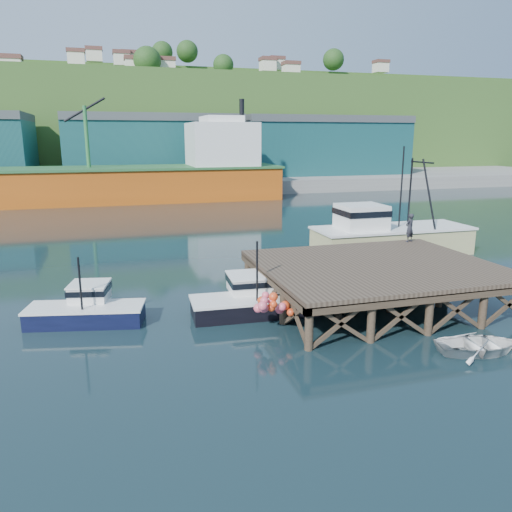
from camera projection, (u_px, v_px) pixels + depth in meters
name	position (u px, v px, depth m)	size (l,w,h in m)	color
ground	(277.00, 312.00, 25.05)	(300.00, 300.00, 0.00)	black
wharf	(378.00, 268.00, 25.93)	(12.00, 10.00, 2.62)	brown
far_quay	(152.00, 180.00, 90.11)	(160.00, 40.00, 2.00)	gray
warehouse_mid	(153.00, 150.00, 84.17)	(28.00, 16.00, 9.00)	#1A5655
warehouse_right	(317.00, 148.00, 92.42)	(30.00, 16.00, 9.00)	#1A5655
cargo_ship	(102.00, 177.00, 66.72)	(55.50, 10.00, 13.75)	#C15312
hillside	(139.00, 126.00, 115.77)	(220.00, 50.00, 22.00)	#2D511E
boat_navy	(87.00, 308.00, 23.60)	(5.64, 3.50, 3.35)	black
boat_black	(253.00, 299.00, 24.81)	(6.32, 5.31, 3.84)	black
trawler	(389.00, 232.00, 37.20)	(11.86, 4.32, 7.92)	#C0BC7C
dinghy	(480.00, 345.00, 20.24)	(2.50, 3.50, 0.73)	white
dockworker	(410.00, 228.00, 31.28)	(0.65, 0.43, 1.79)	black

